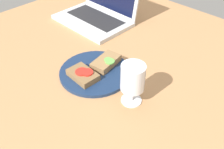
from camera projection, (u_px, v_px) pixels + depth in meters
The scene contains 6 objects.
wooden_table at pixel (99, 77), 88.18cm from camera, with size 140.00×140.00×3.00cm, color #B27F51.
plate at pixel (95, 72), 87.06cm from camera, with size 24.69×24.69×1.15cm, color navy.
sandwich_with_tomato at pixel (83, 75), 83.19cm from camera, with size 10.59×7.14×2.74cm.
sandwich_with_cucumber at pixel (106, 62), 88.58cm from camera, with size 7.87×11.91×2.80cm.
wine_glass at pixel (133, 79), 71.59cm from camera, with size 7.18×7.18×13.54cm.
laptop at pixel (98, 12), 115.94cm from camera, with size 33.73×25.61×20.93cm.
Camera 1 is at (50.40, -44.83, 58.50)cm, focal length 40.00 mm.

